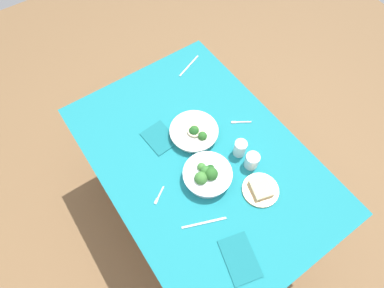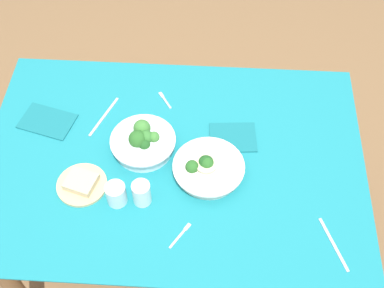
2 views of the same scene
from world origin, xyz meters
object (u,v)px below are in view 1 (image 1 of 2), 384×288
broccoli_bowl_near (207,175)px  fork_by_near_bowl (159,196)px  table_knife_right (189,66)px  water_glass_side (252,161)px  fork_by_far_bowl (240,122)px  broccoli_bowl_far (194,132)px  water_glass_center (240,148)px  table_knife_left (204,223)px  napkin_folded_lower (240,258)px  napkin_folded_upper (160,138)px  bread_side_plate (261,189)px

broccoli_bowl_near → fork_by_near_bowl: size_ratio=2.77×
table_knife_right → water_glass_side: bearing=58.7°
fork_by_far_bowl → table_knife_right: 0.51m
fork_by_far_bowl → fork_by_near_bowl: size_ratio=1.13×
broccoli_bowl_far → fork_by_near_bowl: 0.39m
broccoli_bowl_near → water_glass_side: broccoli_bowl_near is taller
water_glass_center → table_knife_left: water_glass_center is taller
broccoli_bowl_far → napkin_folded_lower: (0.64, -0.20, -0.02)m
napkin_folded_upper → water_glass_side: bearing=36.8°
bread_side_plate → napkin_folded_lower: size_ratio=0.88×
broccoli_bowl_far → table_knife_left: (0.42, -0.24, -0.03)m
table_knife_right → water_glass_center: bearing=57.0°
water_glass_side → fork_by_far_bowl: size_ratio=0.86×
napkin_folded_upper → water_glass_center: bearing=43.2°
broccoli_bowl_far → fork_by_near_bowl: size_ratio=2.96×
fork_by_near_bowl → water_glass_center: bearing=143.6°
table_knife_left → napkin_folded_upper: size_ratio=1.21×
fork_by_far_bowl → table_knife_left: size_ratio=0.46×
water_glass_side → napkin_folded_lower: water_glass_side is taller
table_knife_left → table_knife_right: bearing=81.6°
bread_side_plate → water_glass_side: 0.15m
water_glass_center → bread_side_plate: bearing=-11.8°
water_glass_side → table_knife_left: bearing=-73.8°
water_glass_center → fork_by_far_bowl: water_glass_center is taller
bread_side_plate → fork_by_near_bowl: bearing=-121.3°
broccoli_bowl_far → table_knife_left: size_ratio=1.22×
bread_side_plate → water_glass_side: (-0.14, 0.05, 0.03)m
bread_side_plate → table_knife_right: 0.90m
broccoli_bowl_near → table_knife_left: 0.23m
broccoli_bowl_far → fork_by_far_bowl: size_ratio=2.62×
napkin_folded_lower → table_knife_right: bearing=156.6°
broccoli_bowl_far → broccoli_bowl_near: (0.25, -0.10, 0.01)m
broccoli_bowl_far → napkin_folded_upper: size_ratio=1.47×
water_glass_center → napkin_folded_upper: water_glass_center is taller
broccoli_bowl_far → table_knife_left: bearing=-29.6°
broccoli_bowl_near → water_glass_side: 0.24m
table_knife_right → broccoli_bowl_far: bearing=37.1°
broccoli_bowl_near → table_knife_right: (-0.68, 0.36, -0.04)m
broccoli_bowl_near → fork_by_far_bowl: bearing=115.3°
broccoli_bowl_near → bread_side_plate: size_ratio=1.35×
water_glass_side → napkin_folded_upper: size_ratio=0.48×
broccoli_bowl_near → napkin_folded_upper: size_ratio=1.37×
broccoli_bowl_near → table_knife_right: broccoli_bowl_near is taller
broccoli_bowl_near → fork_by_near_bowl: (-0.06, -0.25, -0.04)m
water_glass_center → napkin_folded_upper: size_ratio=0.54×
broccoli_bowl_near → table_knife_left: bearing=-39.3°
fork_by_near_bowl → napkin_folded_lower: bearing=75.2°
fork_by_far_bowl → fork_by_near_bowl: (0.11, -0.60, 0.00)m
fork_by_near_bowl → broccoli_bowl_far: bearing=176.6°
water_glass_side → table_knife_right: size_ratio=0.42×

